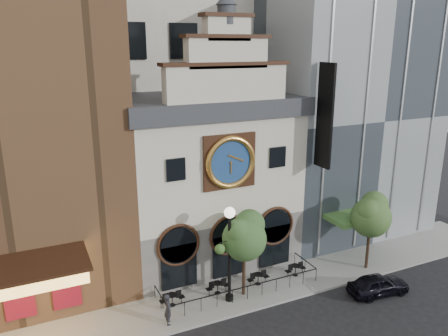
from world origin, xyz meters
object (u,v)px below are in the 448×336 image
at_px(bistro_2, 258,278).
at_px(bistro_1, 218,287).
at_px(bistro_0, 172,299).
at_px(lamppost, 230,244).
at_px(tree_right, 371,214).
at_px(pedestrian, 168,309).
at_px(car_right, 378,284).
at_px(bistro_3, 295,269).
at_px(tree_left, 245,235).

bearing_deg(bistro_2, bistro_1, 177.43).
height_order(bistro_0, lamppost, lamppost).
relative_size(bistro_2, tree_right, 0.28).
bearing_deg(pedestrian, lamppost, -69.60).
relative_size(car_right, tree_right, 0.73).
bearing_deg(bistro_3, tree_right, -12.67).
distance_m(bistro_1, bistro_3, 5.88).
distance_m(pedestrian, lamppost, 5.21).
distance_m(bistro_3, car_right, 5.50).
relative_size(bistro_1, bistro_2, 1.00).
height_order(bistro_1, tree_right, tree_right).
distance_m(bistro_3, lamppost, 6.54).
bearing_deg(tree_left, car_right, -23.72).
bearing_deg(tree_right, lamppost, 177.96).
distance_m(pedestrian, tree_left, 6.37).
bearing_deg(bistro_0, pedestrian, -115.27).
distance_m(car_right, pedestrian, 13.70).
distance_m(bistro_1, bistro_2, 2.94).
bearing_deg(bistro_0, car_right, -18.33).
bearing_deg(bistro_3, bistro_1, 178.04).
height_order(bistro_1, car_right, car_right).
relative_size(bistro_0, bistro_1, 1.00).
bearing_deg(bistro_2, pedestrian, -166.93).
distance_m(bistro_2, car_right, 7.82).
bearing_deg(bistro_3, bistro_0, 179.18).
distance_m(car_right, tree_right, 4.88).
xyz_separation_m(bistro_1, pedestrian, (-3.89, -1.72, 0.48)).
distance_m(bistro_1, pedestrian, 4.28).
distance_m(bistro_0, pedestrian, 1.88).
relative_size(bistro_0, lamppost, 0.25).
bearing_deg(bistro_1, lamppost, -70.49).
height_order(bistro_2, tree_right, tree_right).
bearing_deg(bistro_1, car_right, -24.08).
height_order(bistro_3, car_right, car_right).
height_order(bistro_3, tree_right, tree_right).
bearing_deg(pedestrian, bistro_1, -55.16).
distance_m(bistro_2, tree_right, 9.15).
bearing_deg(tree_right, pedestrian, -178.81).
bearing_deg(lamppost, car_right, -25.01).
distance_m(bistro_0, bistro_1, 3.12).
bearing_deg(pedestrian, bistro_3, -70.14).
bearing_deg(bistro_2, bistro_0, 179.44).
height_order(lamppost, tree_right, lamppost).
height_order(bistro_2, tree_left, tree_left).
relative_size(bistro_3, tree_right, 0.28).
height_order(bistro_0, tree_left, tree_left).
relative_size(car_right, tree_left, 0.73).
bearing_deg(tree_left, lamppost, -167.28).
xyz_separation_m(pedestrian, lamppost, (4.25, 0.70, 2.93)).
xyz_separation_m(bistro_3, tree_right, (5.34, -1.20, 3.66)).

